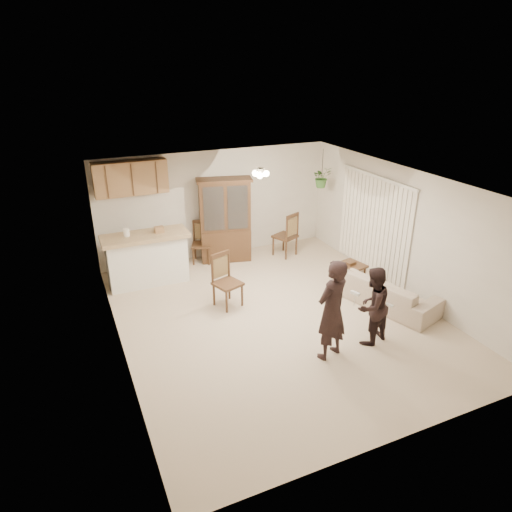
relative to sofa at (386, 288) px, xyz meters
name	(u,v)px	position (x,y,z in m)	size (l,w,h in m)	color
floor	(277,317)	(-2.10, 0.44, -0.37)	(6.50, 6.50, 0.00)	#C0AB91
ceiling	(280,184)	(-2.10, 0.44, 2.13)	(5.50, 6.50, 0.02)	silver
wall_back	(216,204)	(-2.10, 3.69, 0.88)	(5.50, 0.02, 2.50)	silver
wall_front	(406,358)	(-2.10, -2.81, 0.88)	(5.50, 0.02, 2.50)	silver
wall_left	(115,284)	(-4.85, 0.44, 0.88)	(0.02, 6.50, 2.50)	silver
wall_right	(404,232)	(0.65, 0.44, 0.88)	(0.02, 6.50, 2.50)	silver
breakfast_bar	(148,261)	(-3.95, 2.79, 0.13)	(1.60, 0.55, 1.00)	white
bar_top	(145,236)	(-3.95, 2.79, 0.68)	(1.75, 0.70, 0.08)	tan
upper_cabinets	(131,178)	(-4.00, 3.51, 1.73)	(1.50, 0.34, 0.70)	#8C5F3D
vertical_blinds	(373,225)	(0.61, 1.34, 0.73)	(0.06, 2.30, 2.10)	white
ceiling_fixture	(260,173)	(-1.90, 1.64, 2.03)	(0.36, 0.36, 0.20)	#FFEFBF
hanging_plant	(322,177)	(0.20, 2.84, 1.48)	(0.43, 0.37, 0.48)	#305D25
plant_cord	(323,163)	(0.20, 2.84, 1.81)	(0.01, 0.01, 0.65)	black
sofa	(386,288)	(0.00, 0.00, 0.00)	(1.87, 0.73, 0.73)	beige
adult	(332,306)	(-1.86, -0.95, 0.53)	(0.66, 0.43, 1.80)	black
child	(372,306)	(-1.04, -0.88, 0.31)	(0.66, 0.51, 1.35)	black
china_hutch	(225,221)	(-2.03, 3.28, 0.59)	(1.31, 0.75, 1.94)	#392514
side_table	(350,277)	(-0.26, 0.82, -0.08)	(0.61, 0.61, 0.62)	#392514
chair_bar	(228,292)	(-2.76, 1.21, -0.07)	(0.59, 0.59, 1.04)	#392514
chair_hutch_left	(202,251)	(-2.60, 3.37, -0.09)	(0.56, 0.56, 0.97)	#392514
chair_hutch_right	(285,243)	(-0.65, 2.96, -0.06)	(0.63, 0.63, 1.08)	#392514
controller_adult	(355,293)	(-1.74, -1.32, 0.91)	(0.04, 0.14, 0.04)	white
controller_child	(390,305)	(-0.95, -1.18, 0.46)	(0.04, 0.12, 0.04)	white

